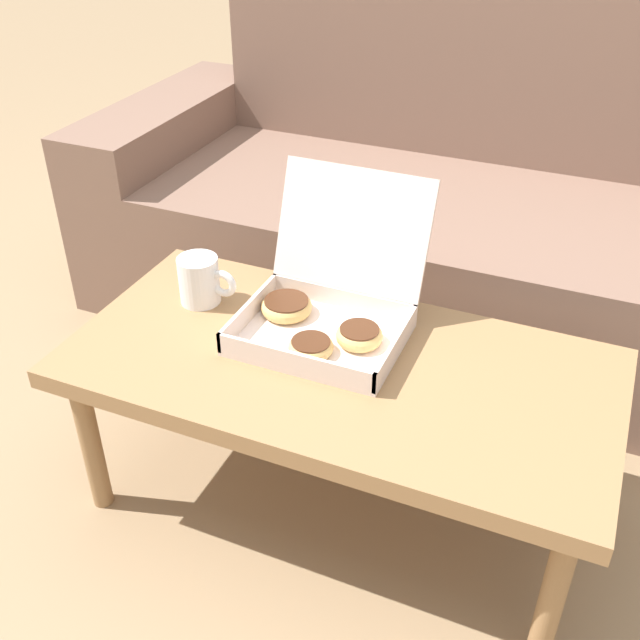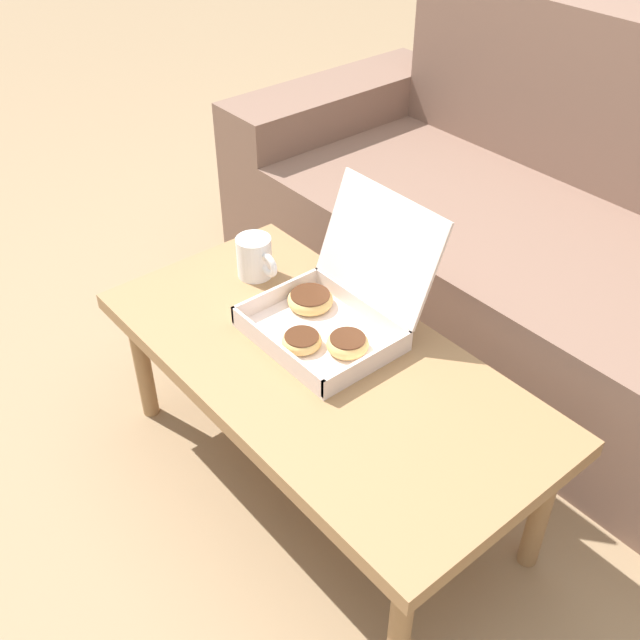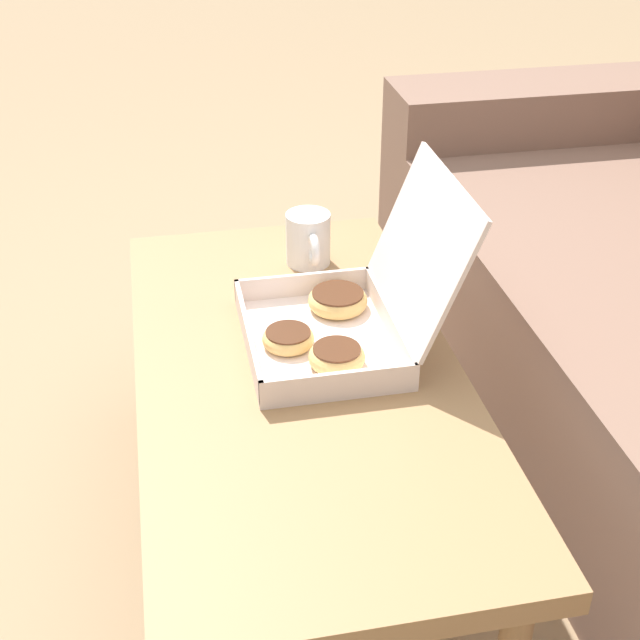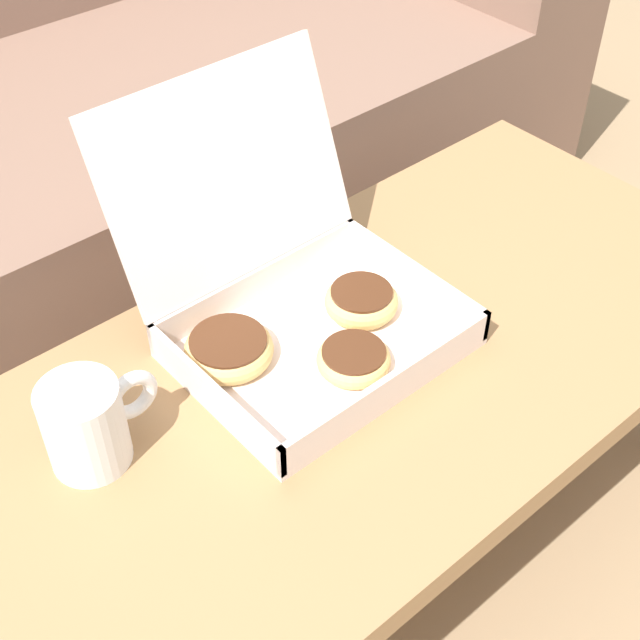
% 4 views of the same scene
% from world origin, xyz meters
% --- Properties ---
extents(ground_plane, '(12.00, 12.00, 0.00)m').
position_xyz_m(ground_plane, '(0.00, 0.00, 0.00)').
color(ground_plane, '#937756').
extents(couch, '(2.10, 0.86, 0.91)m').
position_xyz_m(couch, '(0.00, 0.84, 0.30)').
color(couch, '#7A5B4C').
rests_on(couch, ground_plane).
extents(coffee_table, '(1.08, 0.54, 0.39)m').
position_xyz_m(coffee_table, '(0.00, -0.07, 0.35)').
color(coffee_table, '#997047').
rests_on(coffee_table, ground_plane).
extents(pastry_box, '(0.33, 0.35, 0.29)m').
position_xyz_m(pastry_box, '(-0.07, 0.03, 0.45)').
color(pastry_box, silver).
rests_on(pastry_box, coffee_table).
extents(coffee_mug, '(0.14, 0.09, 0.11)m').
position_xyz_m(coffee_mug, '(-0.36, 0.02, 0.45)').
color(coffee_mug, white).
rests_on(coffee_mug, coffee_table).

